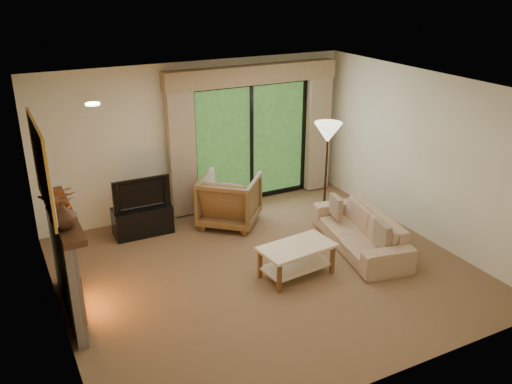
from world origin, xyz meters
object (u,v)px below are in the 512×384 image
armchair (230,200)px  sofa (360,231)px  media_console (143,220)px  coffee_table (296,261)px

armchair → sofa: size_ratio=0.48×
media_console → armchair: bearing=-11.1°
coffee_table → sofa: bearing=5.4°
media_console → coffee_table: 2.72m
armchair → sofa: 2.21m
armchair → sofa: armchair is taller
media_console → armchair: armchair is taller
media_console → armchair: size_ratio=0.98×
coffee_table → media_console: bearing=118.3°
sofa → armchair: bearing=-129.3°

